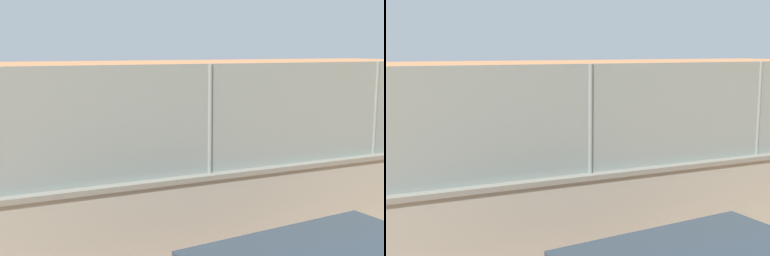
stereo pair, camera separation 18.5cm
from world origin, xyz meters
The scene contains 6 objects.
ground_plane centered at (0.00, 0.00, 0.00)m, with size 260.00×260.00×0.00m, color #B27247.
player_near_wall_returning centered at (1.28, 3.09, 0.95)m, with size 0.87×1.06×1.61m.
player_baseline_waiting centered at (1.23, -1.29, 0.98)m, with size 1.05×0.78×1.67m.
sports_ball centered at (0.34, 5.45, 0.05)m, with size 0.11×0.11×0.11m, color orange.
spare_ball_by_wall centered at (1.70, 9.68, 0.07)m, with size 0.14×0.14×0.14m, color yellow.
courtside_bench centered at (-2.47, 9.57, 0.46)m, with size 1.60×0.38×0.87m.
Camera 1 is at (5.98, 17.99, 3.41)m, focal length 47.01 mm.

